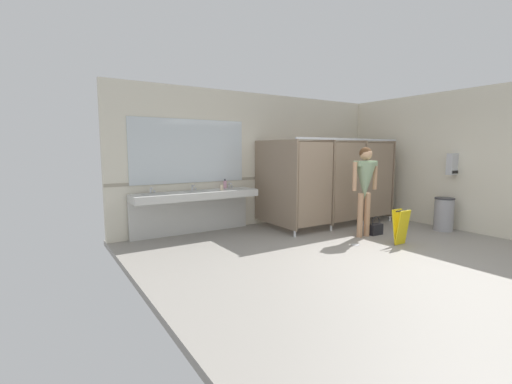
{
  "coord_description": "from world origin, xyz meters",
  "views": [
    {
      "loc": [
        -4.37,
        -3.44,
        1.67
      ],
      "look_at": [
        -1.67,
        0.81,
        1.07
      ],
      "focal_mm": 24.31,
      "sensor_mm": 36.0,
      "label": 1
    }
  ],
  "objects_px": {
    "handbag": "(375,229)",
    "paper_cup": "(222,187)",
    "wet_floor_sign": "(401,227)",
    "paper_towel_dispenser_upper": "(454,164)",
    "trash_bin": "(444,214)",
    "soap_dispenser": "(225,184)",
    "person_standing": "(365,180)"
  },
  "relations": [
    {
      "from": "handbag",
      "to": "paper_cup",
      "type": "relative_size",
      "value": 3.5
    },
    {
      "from": "wet_floor_sign",
      "to": "paper_towel_dispenser_upper",
      "type": "bearing_deg",
      "value": 5.58
    },
    {
      "from": "paper_towel_dispenser_upper",
      "to": "wet_floor_sign",
      "type": "distance_m",
      "value": 2.25
    },
    {
      "from": "paper_towel_dispenser_upper",
      "to": "paper_cup",
      "type": "relative_size",
      "value": 4.23
    },
    {
      "from": "trash_bin",
      "to": "wet_floor_sign",
      "type": "height_order",
      "value": "trash_bin"
    },
    {
      "from": "soap_dispenser",
      "to": "wet_floor_sign",
      "type": "bearing_deg",
      "value": -52.56
    },
    {
      "from": "paper_towel_dispenser_upper",
      "to": "person_standing",
      "type": "distance_m",
      "value": 2.17
    },
    {
      "from": "soap_dispenser",
      "to": "paper_cup",
      "type": "relative_size",
      "value": 1.91
    },
    {
      "from": "soap_dispenser",
      "to": "trash_bin",
      "type": "bearing_deg",
      "value": -33.6
    },
    {
      "from": "paper_cup",
      "to": "person_standing",
      "type": "bearing_deg",
      "value": -39.03
    },
    {
      "from": "handbag",
      "to": "soap_dispenser",
      "type": "relative_size",
      "value": 1.84
    },
    {
      "from": "trash_bin",
      "to": "paper_towel_dispenser_upper",
      "type": "bearing_deg",
      "value": -0.1
    },
    {
      "from": "handbag",
      "to": "soap_dispenser",
      "type": "bearing_deg",
      "value": 138.78
    },
    {
      "from": "trash_bin",
      "to": "paper_cup",
      "type": "distance_m",
      "value": 4.66
    },
    {
      "from": "paper_towel_dispenser_upper",
      "to": "paper_cup",
      "type": "xyz_separation_m",
      "value": [
        -4.25,
        2.32,
        -0.46
      ]
    },
    {
      "from": "wet_floor_sign",
      "to": "soap_dispenser",
      "type": "bearing_deg",
      "value": 127.44
    },
    {
      "from": "trash_bin",
      "to": "soap_dispenser",
      "type": "relative_size",
      "value": 3.45
    },
    {
      "from": "paper_towel_dispenser_upper",
      "to": "soap_dispenser",
      "type": "bearing_deg",
      "value": 148.02
    },
    {
      "from": "wet_floor_sign",
      "to": "handbag",
      "type": "bearing_deg",
      "value": 72.82
    },
    {
      "from": "paper_towel_dispenser_upper",
      "to": "trash_bin",
      "type": "height_order",
      "value": "paper_towel_dispenser_upper"
    },
    {
      "from": "person_standing",
      "to": "paper_cup",
      "type": "relative_size",
      "value": 16.46
    },
    {
      "from": "paper_towel_dispenser_upper",
      "to": "person_standing",
      "type": "height_order",
      "value": "person_standing"
    },
    {
      "from": "person_standing",
      "to": "wet_floor_sign",
      "type": "bearing_deg",
      "value": -82.2
    },
    {
      "from": "paper_towel_dispenser_upper",
      "to": "soap_dispenser",
      "type": "xyz_separation_m",
      "value": [
        -4.06,
        2.54,
        -0.42
      ]
    },
    {
      "from": "person_standing",
      "to": "handbag",
      "type": "relative_size",
      "value": 4.7
    },
    {
      "from": "soap_dispenser",
      "to": "wet_floor_sign",
      "type": "relative_size",
      "value": 0.32
    },
    {
      "from": "soap_dispenser",
      "to": "paper_cup",
      "type": "bearing_deg",
      "value": -130.64
    },
    {
      "from": "paper_cup",
      "to": "wet_floor_sign",
      "type": "xyz_separation_m",
      "value": [
        2.28,
        -2.51,
        -0.61
      ]
    },
    {
      "from": "handbag",
      "to": "trash_bin",
      "type": "bearing_deg",
      "value": -18.79
    },
    {
      "from": "paper_towel_dispenser_upper",
      "to": "trash_bin",
      "type": "distance_m",
      "value": 1.07
    },
    {
      "from": "person_standing",
      "to": "handbag",
      "type": "distance_m",
      "value": 1.04
    },
    {
      "from": "trash_bin",
      "to": "paper_cup",
      "type": "height_order",
      "value": "paper_cup"
    }
  ]
}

